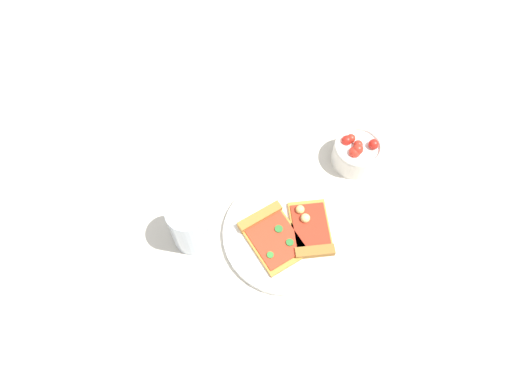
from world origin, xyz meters
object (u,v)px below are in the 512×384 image
at_px(plate, 286,234).
at_px(soda_glass, 190,226).
at_px(pizza_slice_near, 271,234).
at_px(paper_napkin, 187,167).
at_px(pizza_slice_far, 311,232).
at_px(salad_bowl, 357,152).

xyz_separation_m(plate, soda_glass, (0.19, 0.00, 0.05)).
bearing_deg(soda_glass, pizza_slice_near, 179.75).
height_order(plate, paper_napkin, plate).
distance_m(pizza_slice_far, soda_glass, 0.24).
relative_size(pizza_slice_near, paper_napkin, 1.23).
bearing_deg(salad_bowl, paper_napkin, 2.70).
distance_m(plate, soda_glass, 0.19).
distance_m(salad_bowl, soda_glass, 0.39).
xyz_separation_m(salad_bowl, soda_glass, (0.34, 0.18, 0.03)).
distance_m(pizza_slice_near, soda_glass, 0.16).
distance_m(pizza_slice_near, salad_bowl, 0.26).
relative_size(pizza_slice_far, soda_glass, 1.03).
bearing_deg(plate, pizza_slice_far, 178.43).
distance_m(salad_bowl, paper_napkin, 0.37).
bearing_deg(pizza_slice_near, pizza_slice_far, -177.32).
bearing_deg(salad_bowl, pizza_slice_far, 58.93).
xyz_separation_m(plate, pizza_slice_far, (-0.05, 0.00, 0.01)).
relative_size(plate, pizza_slice_far, 2.03).
relative_size(pizza_slice_near, salad_bowl, 1.54).
relative_size(salad_bowl, soda_glass, 0.84).
xyz_separation_m(plate, paper_napkin, (0.21, -0.16, -0.01)).
distance_m(plate, salad_bowl, 0.24).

